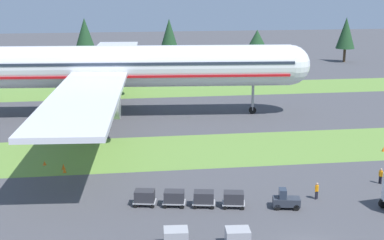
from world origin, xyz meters
The scene contains 17 objects.
grass_strip_near centered at (0.00, 28.20, 0.00)m, with size 320.00×14.52×0.01m, color olive.
grass_strip_far centered at (0.00, 69.25, 0.00)m, with size 320.00×14.52×0.01m, color olive.
airliner centered at (-16.05, 48.89, 8.12)m, with size 64.93×79.95×22.67m.
baggage_tug centered at (0.69, 8.56, 0.81)m, with size 2.80×1.77×1.97m.
cargo_dolly_lead centered at (-4.24, 9.52, 0.92)m, with size 2.45×1.89×1.55m.
cargo_dolly_second centered at (-7.08, 10.07, 0.92)m, with size 2.45×1.89×1.55m.
cargo_dolly_third centered at (-9.93, 10.62, 0.92)m, with size 2.45×1.89×1.55m.
cargo_dolly_fourth centered at (-12.78, 11.18, 0.92)m, with size 2.45×1.89×1.55m.
ground_crew_marshaller centered at (12.92, 13.54, 0.95)m, with size 0.36×0.54×1.74m.
ground_crew_loader centered at (4.49, 10.35, 0.95)m, with size 0.47×0.37×1.74m.
uld_container_0 centered at (-5.63, 1.52, 0.76)m, with size 2.00×1.60×1.53m, color #A3A3A8.
uld_container_1 centered at (-10.73, 1.99, 0.82)m, with size 2.00×1.60×1.64m, color #A3A3A8.
taxiway_marker_0 centered at (18.81, 24.46, 0.30)m, with size 0.44×0.44×0.61m, color orange.
taxiway_marker_1 centered at (-21.37, 21.98, 0.27)m, with size 0.44×0.44×0.53m, color orange.
taxiway_marker_2 centered at (-21.58, 23.09, 0.35)m, with size 0.44×0.44×0.70m, color orange.
taxiway_marker_3 centered at (-23.96, 25.03, 0.23)m, with size 0.44×0.44×0.47m, color orange.
distant_tree_line centered at (-5.75, 104.83, 7.09)m, with size 197.90×10.69×12.09m.
Camera 1 is at (-15.23, -39.21, 21.42)m, focal length 51.41 mm.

